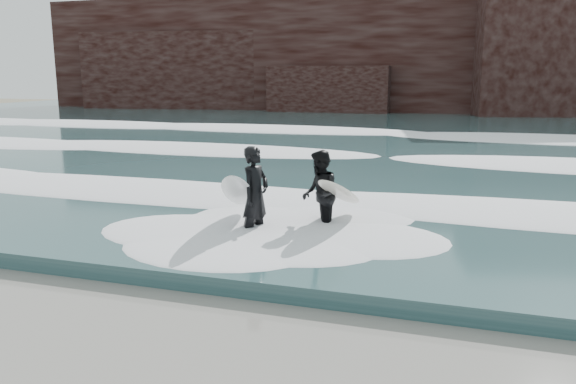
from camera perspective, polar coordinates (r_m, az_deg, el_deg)
sea at (r=33.61m, az=12.62°, el=6.15°), size 90.00×52.00×0.30m
headland at (r=50.45m, az=14.63°, el=13.38°), size 70.00×9.00×10.00m
foam_near at (r=13.94m, az=5.37°, el=-0.27°), size 60.00×3.20×0.20m
foam_mid at (r=20.74m, az=9.46°, el=3.66°), size 60.00×4.00×0.24m
foam_far at (r=29.61m, az=11.95°, el=6.04°), size 60.00×4.80×0.30m
surfer_left at (r=11.14m, az=-3.69°, el=-0.26°), size 1.30×2.13×1.95m
surfer_right at (r=11.49m, az=3.44°, el=-0.23°), size 1.30×2.05×1.82m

